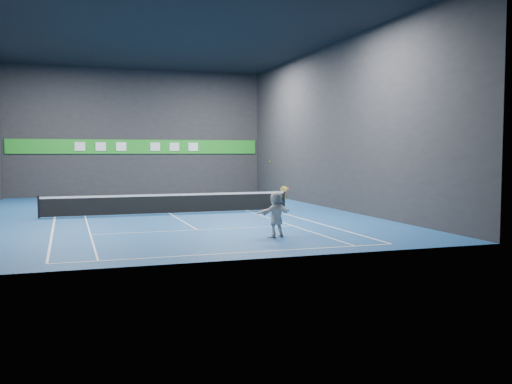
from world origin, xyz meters
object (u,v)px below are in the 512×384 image
object	(u,v)px
player	(276,214)
tennis_racket	(285,190)
tennis_ball	(270,162)
tennis_net	(170,203)

from	to	relation	value
player	tennis_racket	world-z (taller)	tennis_racket
player	tennis_racket	size ratio (longest dim) A/B	3.05
player	tennis_ball	world-z (taller)	tennis_ball
player	tennis_ball	bearing A→B (deg)	-26.60
tennis_net	tennis_racket	distance (m)	9.57
tennis_ball	tennis_racket	world-z (taller)	tennis_ball
tennis_ball	player	bearing A→B (deg)	-3.38
player	tennis_ball	size ratio (longest dim) A/B	26.45
player	tennis_net	size ratio (longest dim) A/B	0.13
player	tennis_net	xyz separation A→B (m)	(-2.33, 9.15, -0.30)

